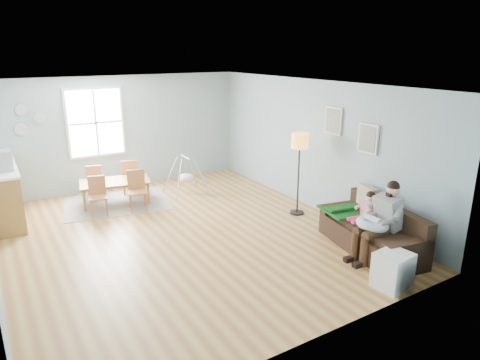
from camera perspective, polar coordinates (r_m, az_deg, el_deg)
room at (r=7.34m, az=-8.18°, el=10.18°), size 8.40×9.40×3.90m
window at (r=10.54m, az=-18.71°, el=7.26°), size 1.32×0.08×1.62m
pictures at (r=8.27m, az=14.44°, el=6.56°), size 0.05×1.34×0.74m
wall_plates at (r=10.30m, az=-26.45°, el=7.19°), size 0.67×0.02×0.66m
sofa at (r=7.64m, az=17.38°, el=-6.90°), size 1.19×2.07×0.79m
green_throw at (r=7.99m, az=14.27°, el=-3.84°), size 1.02×0.91×0.04m
beige_pillow at (r=7.97m, az=16.59°, el=-2.44°), size 0.24×0.49×0.47m
father at (r=7.21m, az=18.23°, el=-4.92°), size 0.93×0.44×1.29m
nursing_pillow at (r=7.15m, az=17.24°, el=-5.62°), size 0.56×0.55×0.21m
infant at (r=7.15m, az=17.12°, el=-4.97°), size 0.13×0.35×0.13m
toddler at (r=7.59m, az=16.35°, el=-3.81°), size 0.52×0.30×0.78m
floor_lamp at (r=8.61m, az=7.95°, el=4.28°), size 0.34×0.34×1.69m
storage_cube at (r=6.58m, az=19.65°, el=-11.30°), size 0.51×0.47×0.53m
rug at (r=9.89m, az=-16.10°, el=-2.97°), size 2.47×2.05×0.01m
dining_table at (r=9.81m, az=-16.22°, el=-1.59°), size 1.60×1.09×0.52m
chair_sw at (r=9.22m, az=-18.43°, el=-1.76°), size 0.43×0.43×0.80m
chair_se at (r=9.27m, az=-13.57°, el=-1.04°), size 0.46×0.46×0.85m
chair_nw at (r=10.27m, az=-18.81°, el=0.04°), size 0.44×0.44×0.79m
chair_ne at (r=10.30m, az=-14.46°, el=0.65°), size 0.47×0.47×0.84m
counter at (r=9.58m, az=-28.96°, el=-1.59°), size 0.62×2.01×1.12m
monitor at (r=9.03m, az=-29.40°, el=2.21°), size 0.40×0.38×0.37m
baby_swing at (r=10.09m, az=-7.18°, el=0.34°), size 0.92×0.93×0.90m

